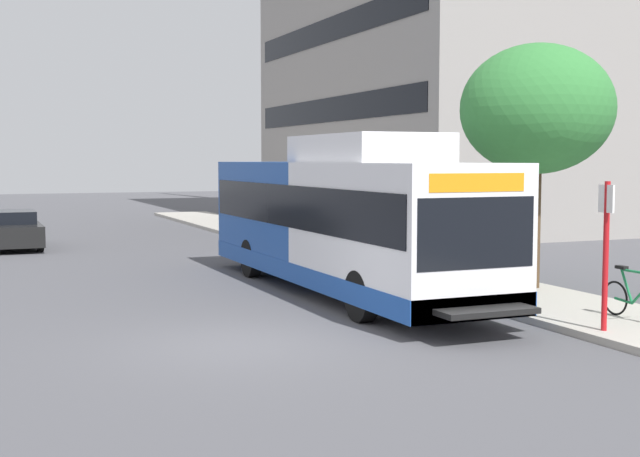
{
  "coord_description": "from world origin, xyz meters",
  "views": [
    {
      "loc": [
        -4.26,
        -13.47,
        3.11
      ],
      "look_at": [
        2.91,
        3.63,
        1.6
      ],
      "focal_mm": 47.53,
      "sensor_mm": 36.0,
      "label": 1
    }
  ],
  "objects_px": {
    "transit_bus": "(341,220)",
    "parked_car_far_lane": "(13,230)",
    "bicycle_parked": "(636,298)",
    "street_tree_near_stop": "(537,110)",
    "bus_stop_sign_pole": "(606,244)"
  },
  "relations": [
    {
      "from": "bicycle_parked",
      "to": "parked_car_far_lane",
      "type": "bearing_deg",
      "value": 117.05
    },
    {
      "from": "bus_stop_sign_pole",
      "to": "bicycle_parked",
      "type": "relative_size",
      "value": 1.48
    },
    {
      "from": "transit_bus",
      "to": "street_tree_near_stop",
      "type": "bearing_deg",
      "value": -25.27
    },
    {
      "from": "transit_bus",
      "to": "bus_stop_sign_pole",
      "type": "relative_size",
      "value": 4.71
    },
    {
      "from": "transit_bus",
      "to": "parked_car_far_lane",
      "type": "distance_m",
      "value": 14.99
    },
    {
      "from": "parked_car_far_lane",
      "to": "bicycle_parked",
      "type": "bearing_deg",
      "value": -62.95
    },
    {
      "from": "street_tree_near_stop",
      "to": "bicycle_parked",
      "type": "bearing_deg",
      "value": -100.31
    },
    {
      "from": "bus_stop_sign_pole",
      "to": "parked_car_far_lane",
      "type": "relative_size",
      "value": 0.58
    },
    {
      "from": "transit_bus",
      "to": "bus_stop_sign_pole",
      "type": "bearing_deg",
      "value": -72.03
    },
    {
      "from": "bus_stop_sign_pole",
      "to": "parked_car_far_lane",
      "type": "xyz_separation_m",
      "value": [
        -8.7,
        19.93,
        -0.99
      ]
    },
    {
      "from": "transit_bus",
      "to": "bicycle_parked",
      "type": "xyz_separation_m",
      "value": [
        3.32,
        -5.98,
        -1.14
      ]
    },
    {
      "from": "transit_bus",
      "to": "street_tree_near_stop",
      "type": "height_order",
      "value": "street_tree_near_stop"
    },
    {
      "from": "bus_stop_sign_pole",
      "to": "street_tree_near_stop",
      "type": "xyz_separation_m",
      "value": [
        1.95,
        4.59,
        2.6
      ]
    },
    {
      "from": "bicycle_parked",
      "to": "street_tree_near_stop",
      "type": "distance_m",
      "value": 5.54
    },
    {
      "from": "transit_bus",
      "to": "bus_stop_sign_pole",
      "type": "distance_m",
      "value": 6.84
    }
  ]
}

